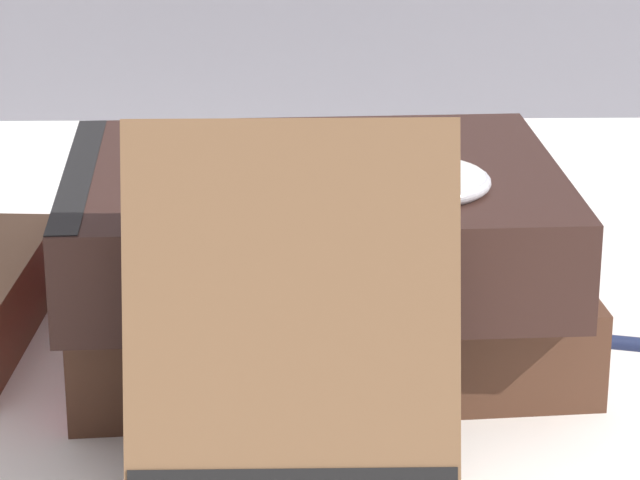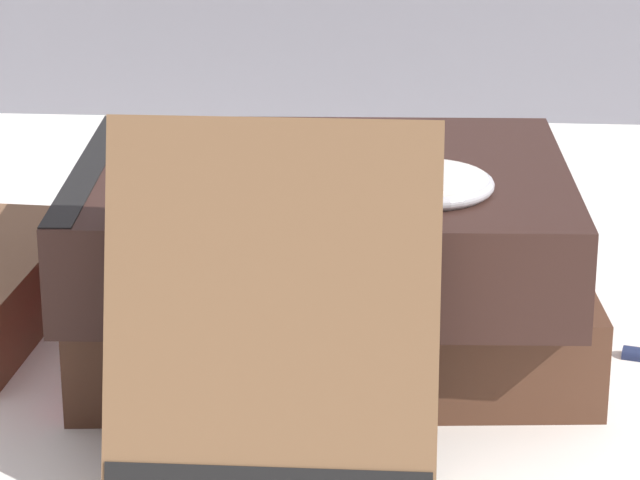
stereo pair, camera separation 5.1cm
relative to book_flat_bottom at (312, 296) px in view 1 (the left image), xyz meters
The scene contains 6 objects.
ground_plane 0.06m from the book_flat_bottom, 96.74° to the right, with size 3.00×3.00×0.00m, color white.
book_flat_bottom is the anchor object (origin of this frame).
book_flat_top 0.05m from the book_flat_bottom, 98.49° to the right, with size 0.21×0.17×0.04m.
book_leaning_front 0.13m from the book_flat_bottom, 91.35° to the right, with size 0.11×0.06×0.13m.
pocket_watch 0.09m from the book_flat_bottom, 47.17° to the right, with size 0.05×0.06×0.01m.
reading_glasses 0.14m from the book_flat_bottom, 97.42° to the left, with size 0.10×0.07×0.00m.
Camera 1 is at (-0.00, -0.55, 0.26)m, focal length 85.00 mm.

